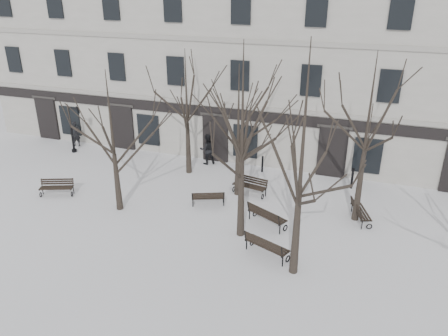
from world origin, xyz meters
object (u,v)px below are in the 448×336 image
at_px(bench_3, 250,185).
at_px(lamp_post, 74,126).
at_px(bench_2, 266,215).
at_px(bench_0, 57,187).
at_px(bench_5, 360,211).
at_px(bench_1, 266,245).
at_px(tree_1, 242,121).
at_px(bench_4, 208,197).
at_px(tree_0, 111,126).
at_px(tree_2, 303,138).

xyz_separation_m(bench_3, lamp_post, (-12.32, 2.00, 1.32)).
distance_m(bench_2, lamp_post, 14.80).
height_order(bench_0, bench_5, bench_5).
bearing_deg(bench_2, bench_1, 130.96).
xyz_separation_m(tree_1, bench_2, (0.88, 1.13, -4.72)).
distance_m(bench_4, bench_5, 7.28).
distance_m(tree_1, bench_0, 11.30).
distance_m(bench_4, lamp_post, 11.50).
distance_m(bench_2, bench_5, 4.44).
height_order(bench_1, lamp_post, lamp_post).
distance_m(tree_0, tree_1, 6.41).
distance_m(bench_0, bench_3, 10.11).
relative_size(tree_2, bench_0, 4.97).
xyz_separation_m(tree_1, bench_5, (4.88, 3.04, -4.78)).
distance_m(bench_1, bench_5, 5.48).
xyz_separation_m(tree_2, bench_3, (-3.45, 5.89, -5.02)).
bearing_deg(bench_2, bench_5, -127.49).
bearing_deg(bench_3, tree_0, -135.37).
distance_m(bench_0, bench_1, 11.82).
relative_size(bench_0, bench_3, 0.94).
bearing_deg(bench_4, bench_5, 165.02).
bearing_deg(bench_4, bench_1, 116.25).
bearing_deg(bench_2, bench_4, 10.83).
distance_m(bench_1, bench_2, 2.44).
distance_m(bench_5, lamp_post, 18.21).
relative_size(tree_0, bench_2, 3.39).
bearing_deg(tree_2, bench_5, 66.35).
bearing_deg(lamp_post, bench_5, -9.40).
bearing_deg(bench_5, bench_3, 60.34).
bearing_deg(bench_2, tree_2, 148.61).
xyz_separation_m(bench_1, bench_5, (3.42, 4.28, -0.05)).
xyz_separation_m(tree_2, lamp_post, (-15.76, 7.89, -3.70)).
xyz_separation_m(tree_0, bench_5, (11.20, 2.73, -3.81)).
bearing_deg(tree_2, tree_0, 166.44).
relative_size(bench_0, bench_4, 1.04).
bearing_deg(bench_4, lamp_post, -43.01).
relative_size(tree_0, tree_1, 0.81).
height_order(bench_2, bench_4, bench_2).
distance_m(bench_0, bench_5, 15.31).
bearing_deg(lamp_post, tree_1, -24.74).
xyz_separation_m(bench_2, bench_3, (-1.59, 2.88, -0.04)).
relative_size(tree_1, lamp_post, 2.68).
height_order(tree_0, bench_0, tree_0).
relative_size(tree_0, bench_0, 3.86).
height_order(tree_1, tree_2, tree_2).
bearing_deg(tree_1, bench_5, 31.92).
bearing_deg(tree_1, bench_1, -40.22).
distance_m(tree_0, bench_2, 8.16).
bearing_deg(tree_0, tree_2, -13.56).
relative_size(bench_0, bench_1, 0.89).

